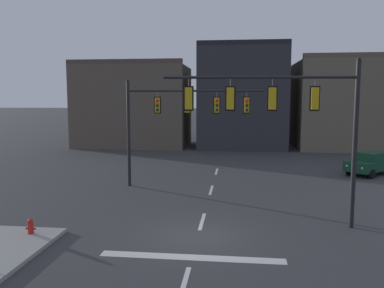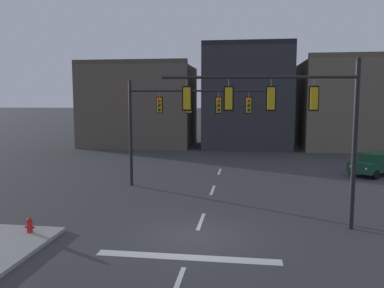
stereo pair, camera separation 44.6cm
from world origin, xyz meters
TOP-DOWN VIEW (x-y plane):
  - ground_plane at (0.00, 0.00)m, footprint 400.00×400.00m
  - stop_bar_paint at (0.00, -2.00)m, footprint 6.40×0.50m
  - lane_centreline at (0.00, 2.00)m, footprint 0.16×26.40m
  - signal_mast_near_side at (3.60, 1.71)m, footprint 7.99×0.75m
  - signal_mast_far_side at (-2.21, 8.84)m, footprint 8.38×0.86m
  - car_lot_nearside at (11.15, 14.24)m, footprint 4.46×4.30m
  - fire_hydrant at (-6.52, -0.77)m, footprint 0.40×0.30m
  - building_row at (3.19, 30.77)m, footprint 35.23×13.13m

SIDE VIEW (x-z plane):
  - ground_plane at x=0.00m, z-range 0.00..0.00m
  - lane_centreline at x=0.00m, z-range 0.00..0.01m
  - stop_bar_paint at x=0.00m, z-range 0.00..0.01m
  - fire_hydrant at x=-6.52m, z-range -0.05..0.70m
  - car_lot_nearside at x=11.15m, z-range 0.05..1.66m
  - signal_mast_far_side at x=-2.21m, z-range 1.29..7.86m
  - building_row at x=3.19m, z-range -0.75..10.48m
  - signal_mast_near_side at x=3.60m, z-range 1.34..8.43m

